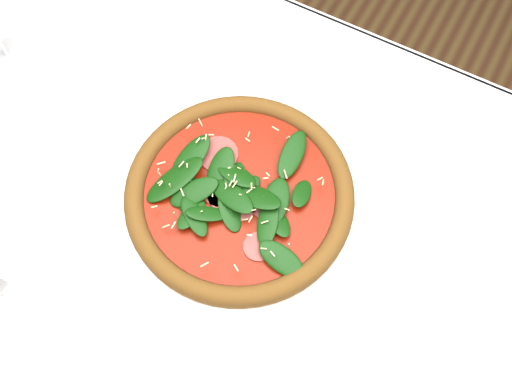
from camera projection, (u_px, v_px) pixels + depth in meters
The scene contains 4 objects.
ground at pixel (261, 350), 1.43m from camera, with size 6.00×6.00×0.00m, color brown.
dining_table at pixel (264, 273), 0.84m from camera, with size 1.21×0.81×0.75m.
plate at pixel (240, 199), 0.77m from camera, with size 0.36×0.36×0.02m.
pizza at pixel (239, 192), 0.76m from camera, with size 0.37×0.37×0.04m.
Camera 1 is at (0.11, -0.23, 1.46)m, focal length 40.00 mm.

